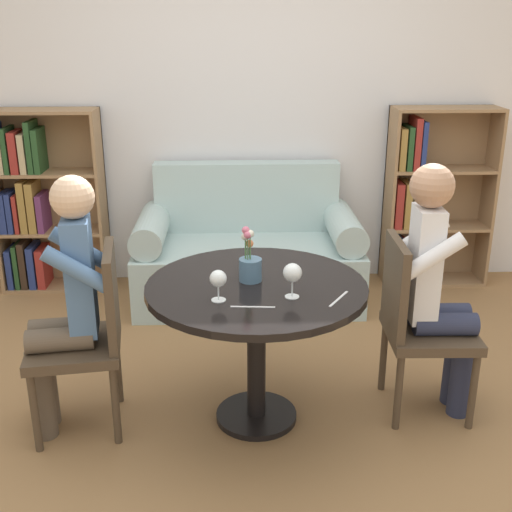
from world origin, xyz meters
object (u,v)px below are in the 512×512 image
couch (248,255)px  bookshelf_right (424,202)px  person_left (65,303)px  flower_vase (250,264)px  person_right (438,286)px  wine_glass_left (218,280)px  bookshelf_left (38,203)px  chair_right (416,320)px  wine_glass_right (292,274)px  chair_left (89,332)px

couch → bookshelf_right: bookshelf_right is taller
person_left → flower_vase: size_ratio=4.73×
person_right → flower_vase: bearing=92.4°
bookshelf_right → wine_glass_left: bearing=-127.0°
person_right → flower_vase: person_right is taller
bookshelf_left → flower_vase: size_ratio=4.95×
chair_right → wine_glass_right: chair_right is taller
bookshelf_right → wine_glass_right: 2.27m
bookshelf_left → chair_left: (0.71, -1.79, -0.15)m
wine_glass_left → bookshelf_right: bearing=53.0°
person_left → wine_glass_left: person_left is taller
couch → flower_vase: bearing=-91.1°
person_left → wine_glass_left: bearing=70.4°
bookshelf_right → flower_vase: size_ratio=4.95×
person_right → wine_glass_left: person_right is taller
bookshelf_left → chair_right: size_ratio=1.45×
bookshelf_right → bookshelf_left: bearing=-179.9°
bookshelf_right → chair_left: 2.76m
bookshelf_left → wine_glass_right: (1.65, -1.93, 0.19)m
person_left → chair_right: bearing=85.5°
bookshelf_left → chair_right: 2.86m
chair_left → wine_glass_left: chair_left is taller
person_right → wine_glass_right: bearing=108.0°
person_right → wine_glass_right: 0.77m
bookshelf_left → person_left: bearing=-71.0°
bookshelf_right → wine_glass_right: (-1.16, -1.94, 0.21)m
couch → wine_glass_right: 1.76m
bookshelf_left → person_right: 2.93m
couch → chair_right: size_ratio=1.71×
couch → person_left: person_left is taller
bookshelf_left → chair_right: bookshelf_left is taller
couch → chair_left: 1.73m
person_right → wine_glass_left: size_ratio=9.04×
person_right → flower_vase: size_ratio=4.80×
wine_glass_right → flower_vase: flower_vase is taller
person_left → person_right: (1.74, 0.09, 0.02)m
bookshelf_left → couch: bearing=-10.0°
couch → chair_left: couch is taller
bookshelf_right → person_right: size_ratio=1.03×
wine_glass_right → chair_right: bearing=18.9°
bookshelf_left → wine_glass_left: (1.33, -1.96, 0.18)m
chair_left → bookshelf_right: bearing=122.9°
bookshelf_left → bookshelf_right: same height
chair_right → flower_vase: size_ratio=3.42×
person_right → bookshelf_right: bearing=-12.6°
person_right → wine_glass_right: size_ratio=8.07×
wine_glass_left → wine_glass_right: wine_glass_right is taller
flower_vase → person_right: bearing=0.8°
couch → flower_vase: 1.55m
couch → bookshelf_left: (-1.50, 0.26, 0.33)m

